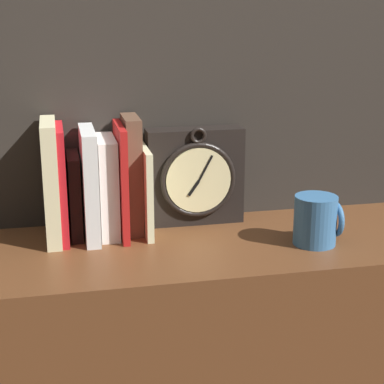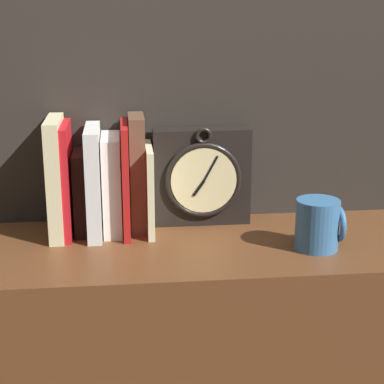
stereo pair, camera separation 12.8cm
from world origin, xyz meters
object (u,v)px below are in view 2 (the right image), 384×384
object	(u,v)px
book_slot0_cream	(57,178)
book_slot5_red	(126,179)
book_slot4_white	(112,184)
book_slot7_cream	(149,189)
book_slot1_red	(68,180)
mug	(319,224)
clock	(202,177)
book_slot2_black	(80,192)
book_slot3_white	(94,181)
book_slot6_brown	(137,173)

from	to	relation	value
book_slot0_cream	book_slot5_red	bearing A→B (deg)	-0.34
book_slot4_white	book_slot7_cream	xyz separation A→B (m)	(0.08, -0.01, -0.01)
book_slot1_red	mug	world-z (taller)	book_slot1_red
book_slot1_red	book_slot7_cream	world-z (taller)	book_slot1_red
book_slot4_white	mug	world-z (taller)	book_slot4_white
book_slot0_cream	book_slot1_red	world-z (taller)	book_slot0_cream
clock	book_slot2_black	size ratio (longest dim) A/B	1.27
book_slot1_red	book_slot4_white	bearing A→B (deg)	4.24
clock	book_slot0_cream	xyz separation A→B (m)	(-0.31, -0.04, 0.02)
book_slot1_red	book_slot5_red	world-z (taller)	book_slot1_red
book_slot2_black	mug	distance (m)	0.50
book_slot2_black	book_slot3_white	bearing A→B (deg)	-31.04
book_slot3_white	book_slot5_red	size ratio (longest dim) A/B	0.97
book_slot3_white	mug	distance (m)	0.47
book_slot4_white	book_slot1_red	bearing A→B (deg)	-175.76
book_slot7_cream	mug	distance (m)	0.36
book_slot1_red	clock	bearing A→B (deg)	7.61
clock	book_slot7_cream	xyz separation A→B (m)	(-0.12, -0.04, -0.01)
book_slot3_white	book_slot0_cream	bearing A→B (deg)	178.07
book_slot7_cream	book_slot1_red	bearing A→B (deg)	179.77
book_slot1_red	book_slot7_cream	size ratio (longest dim) A/B	1.27
book_slot1_red	book_slot2_black	xyz separation A→B (m)	(0.02, 0.01, -0.03)
book_slot3_white	book_slot6_brown	distance (m)	0.10
book_slot4_white	book_slot7_cream	distance (m)	0.08
clock	book_slot6_brown	size ratio (longest dim) A/B	0.89
book_slot6_brown	book_slot2_black	bearing A→B (deg)	-178.05
book_slot4_white	book_slot6_brown	xyz separation A→B (m)	(0.05, 0.01, 0.02)
clock	book_slot6_brown	bearing A→B (deg)	-171.50
clock	book_slot0_cream	bearing A→B (deg)	-172.40
book_slot1_red	book_slot7_cream	distance (m)	0.17
book_slot2_black	book_slot6_brown	size ratio (longest dim) A/B	0.71
clock	book_slot4_white	distance (m)	0.20
book_slot5_red	mug	distance (m)	0.41
clock	mug	xyz separation A→B (m)	(0.21, -0.18, -0.06)
book_slot2_black	book_slot4_white	xyz separation A→B (m)	(0.07, -0.01, 0.02)
book_slot5_red	mug	size ratio (longest dim) A/B	2.32
book_slot0_cream	book_slot3_white	distance (m)	0.08
book_slot2_black	book_slot5_red	world-z (taller)	book_slot5_red
book_slot3_white	book_slot5_red	xyz separation A→B (m)	(0.07, 0.00, 0.00)
book_slot5_red	clock	bearing A→B (deg)	14.16
mug	book_slot2_black	bearing A→B (deg)	161.60
book_slot5_red	mug	bearing A→B (deg)	-20.47
book_slot3_white	book_slot4_white	xyz separation A→B (m)	(0.04, 0.01, -0.01)
book_slot0_cream	book_slot5_red	distance (m)	0.14
clock	book_slot5_red	xyz separation A→B (m)	(-0.17, -0.04, 0.01)
book_slot1_red	book_slot6_brown	world-z (taller)	book_slot6_brown
clock	book_slot3_white	size ratio (longest dim) A/B	0.97
book_slot0_cream	book_slot3_white	size ratio (longest dim) A/B	1.08
book_slot2_black	book_slot7_cream	xyz separation A→B (m)	(0.15, -0.01, 0.01)
book_slot2_black	book_slot6_brown	world-z (taller)	book_slot6_brown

